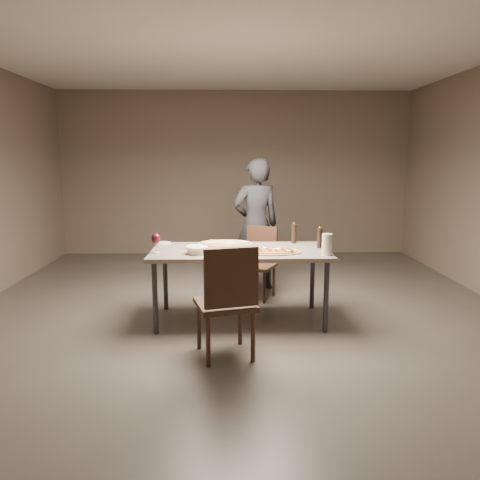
{
  "coord_description": "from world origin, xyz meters",
  "views": [
    {
      "loc": [
        -0.12,
        -4.68,
        1.68
      ],
      "look_at": [
        0.0,
        0.0,
        0.85
      ],
      "focal_mm": 35.0,
      "sensor_mm": 36.0,
      "label": 1
    }
  ],
  "objects_px": {
    "dining_table": "(240,255)",
    "chair_far": "(259,258)",
    "bread_basket": "(197,249)",
    "diner": "(256,225)",
    "pepper_mill_left": "(320,238)",
    "chair_near": "(228,296)",
    "ham_pizza": "(225,243)",
    "carafe": "(327,244)",
    "zucchini_pizza": "(272,251)"
  },
  "relations": [
    {
      "from": "ham_pizza",
      "to": "bread_basket",
      "type": "height_order",
      "value": "bread_basket"
    },
    {
      "from": "pepper_mill_left",
      "to": "chair_far",
      "type": "bearing_deg",
      "value": 127.14
    },
    {
      "from": "zucchini_pizza",
      "to": "dining_table",
      "type": "bearing_deg",
      "value": 142.03
    },
    {
      "from": "zucchini_pizza",
      "to": "ham_pizza",
      "type": "xyz_separation_m",
      "value": [
        -0.46,
        0.45,
        -0.0
      ]
    },
    {
      "from": "dining_table",
      "to": "zucchini_pizza",
      "type": "distance_m",
      "value": 0.36
    },
    {
      "from": "chair_near",
      "to": "chair_far",
      "type": "distance_m",
      "value": 1.85
    },
    {
      "from": "carafe",
      "to": "chair_near",
      "type": "height_order",
      "value": "chair_near"
    },
    {
      "from": "zucchini_pizza",
      "to": "chair_near",
      "type": "relative_size",
      "value": 0.58
    },
    {
      "from": "zucchini_pizza",
      "to": "bread_basket",
      "type": "relative_size",
      "value": 2.57
    },
    {
      "from": "bread_basket",
      "to": "chair_near",
      "type": "xyz_separation_m",
      "value": [
        0.3,
        -0.77,
        -0.25
      ]
    },
    {
      "from": "pepper_mill_left",
      "to": "diner",
      "type": "relative_size",
      "value": 0.13
    },
    {
      "from": "dining_table",
      "to": "bread_basket",
      "type": "bearing_deg",
      "value": -155.29
    },
    {
      "from": "dining_table",
      "to": "diner",
      "type": "height_order",
      "value": "diner"
    },
    {
      "from": "dining_table",
      "to": "chair_far",
      "type": "bearing_deg",
      "value": 73.53
    },
    {
      "from": "chair_near",
      "to": "zucchini_pizza",
      "type": "bearing_deg",
      "value": 46.36
    },
    {
      "from": "bread_basket",
      "to": "chair_near",
      "type": "bearing_deg",
      "value": -68.66
    },
    {
      "from": "dining_table",
      "to": "carafe",
      "type": "height_order",
      "value": "carafe"
    },
    {
      "from": "dining_table",
      "to": "chair_near",
      "type": "height_order",
      "value": "chair_near"
    },
    {
      "from": "chair_far",
      "to": "pepper_mill_left",
      "type": "bearing_deg",
      "value": 152.13
    },
    {
      "from": "pepper_mill_left",
      "to": "carafe",
      "type": "distance_m",
      "value": 0.37
    },
    {
      "from": "pepper_mill_left",
      "to": "carafe",
      "type": "bearing_deg",
      "value": -90.0
    },
    {
      "from": "dining_table",
      "to": "chair_far",
      "type": "height_order",
      "value": "chair_far"
    },
    {
      "from": "dining_table",
      "to": "chair_near",
      "type": "relative_size",
      "value": 1.84
    },
    {
      "from": "chair_far",
      "to": "dining_table",
      "type": "bearing_deg",
      "value": 98.52
    },
    {
      "from": "pepper_mill_left",
      "to": "chair_near",
      "type": "height_order",
      "value": "chair_near"
    },
    {
      "from": "ham_pizza",
      "to": "carafe",
      "type": "relative_size",
      "value": 2.87
    },
    {
      "from": "carafe",
      "to": "chair_near",
      "type": "relative_size",
      "value": 0.21
    },
    {
      "from": "chair_near",
      "to": "chair_far",
      "type": "relative_size",
      "value": 1.15
    },
    {
      "from": "dining_table",
      "to": "zucchini_pizza",
      "type": "xyz_separation_m",
      "value": [
        0.31,
        -0.18,
        0.07
      ]
    },
    {
      "from": "bread_basket",
      "to": "ham_pizza",
      "type": "bearing_deg",
      "value": 60.0
    },
    {
      "from": "carafe",
      "to": "chair_far",
      "type": "relative_size",
      "value": 0.24
    },
    {
      "from": "zucchini_pizza",
      "to": "pepper_mill_left",
      "type": "bearing_deg",
      "value": 17.51
    },
    {
      "from": "pepper_mill_left",
      "to": "chair_near",
      "type": "bearing_deg",
      "value": -132.39
    },
    {
      "from": "dining_table",
      "to": "ham_pizza",
      "type": "bearing_deg",
      "value": 118.57
    },
    {
      "from": "zucchini_pizza",
      "to": "diner",
      "type": "bearing_deg",
      "value": 84.69
    },
    {
      "from": "ham_pizza",
      "to": "pepper_mill_left",
      "type": "xyz_separation_m",
      "value": [
        0.98,
        -0.2,
        0.09
      ]
    },
    {
      "from": "bread_basket",
      "to": "pepper_mill_left",
      "type": "height_order",
      "value": "pepper_mill_left"
    },
    {
      "from": "pepper_mill_left",
      "to": "carafe",
      "type": "xyz_separation_m",
      "value": [
        0.0,
        -0.37,
        -0.0
      ]
    },
    {
      "from": "pepper_mill_left",
      "to": "chair_far",
      "type": "relative_size",
      "value": 0.26
    },
    {
      "from": "pepper_mill_left",
      "to": "diner",
      "type": "bearing_deg",
      "value": 117.78
    },
    {
      "from": "chair_far",
      "to": "diner",
      "type": "distance_m",
      "value": 0.51
    },
    {
      "from": "pepper_mill_left",
      "to": "chair_far",
      "type": "height_order",
      "value": "pepper_mill_left"
    },
    {
      "from": "ham_pizza",
      "to": "dining_table",
      "type": "bearing_deg",
      "value": -74.9
    },
    {
      "from": "diner",
      "to": "chair_near",
      "type": "bearing_deg",
      "value": 66.23
    },
    {
      "from": "ham_pizza",
      "to": "diner",
      "type": "xyz_separation_m",
      "value": [
        0.38,
        0.93,
        0.07
      ]
    },
    {
      "from": "bread_basket",
      "to": "diner",
      "type": "height_order",
      "value": "diner"
    },
    {
      "from": "diner",
      "to": "ham_pizza",
      "type": "bearing_deg",
      "value": 53.16
    },
    {
      "from": "diner",
      "to": "pepper_mill_left",
      "type": "bearing_deg",
      "value": 103.34
    },
    {
      "from": "dining_table",
      "to": "ham_pizza",
      "type": "relative_size",
      "value": 3.02
    },
    {
      "from": "bread_basket",
      "to": "carafe",
      "type": "height_order",
      "value": "carafe"
    }
  ]
}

